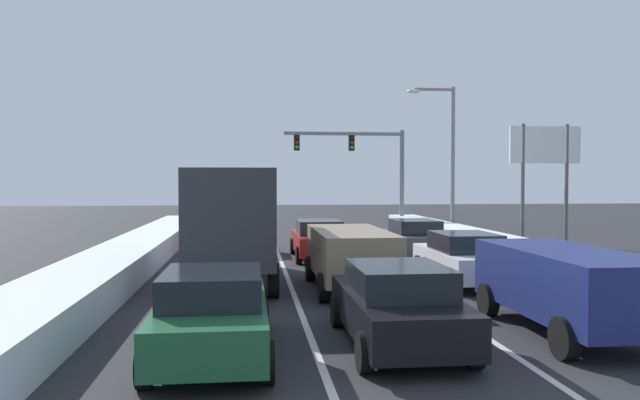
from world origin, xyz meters
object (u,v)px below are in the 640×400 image
(sedan_white_right_lane_second, at_px, (463,258))
(sedan_black_center_lane_nearest, at_px, (397,305))
(sedan_charcoal_right_lane_third, at_px, (414,238))
(suv_navy_right_lane_nearest, at_px, (568,283))
(sedan_maroon_left_lane_third, at_px, (238,234))
(street_lamp_right_mid, at_px, (446,147))
(sedan_red_center_lane_third, at_px, (319,239))
(suv_tan_center_lane_second, at_px, (350,253))
(sedan_green_left_lane_nearest, at_px, (213,313))
(box_truck_left_lane_second, at_px, (232,219))
(roadside_sign_right, at_px, (545,158))
(traffic_light_gantry, at_px, (365,157))

(sedan_white_right_lane_second, distance_m, sedan_black_center_lane_nearest, 7.44)
(sedan_charcoal_right_lane_third, bearing_deg, suv_navy_right_lane_nearest, -90.85)
(sedan_maroon_left_lane_third, bearing_deg, street_lamp_right_mid, 28.64)
(sedan_red_center_lane_third, xyz_separation_m, sedan_maroon_left_lane_third, (-3.16, 2.82, 0.00))
(street_lamp_right_mid, bearing_deg, sedan_maroon_left_lane_third, -151.36)
(suv_navy_right_lane_nearest, distance_m, sedan_white_right_lane_second, 6.04)
(sedan_maroon_left_lane_third, bearing_deg, suv_tan_center_lane_second, -71.43)
(sedan_green_left_lane_nearest, height_order, box_truck_left_lane_second, box_truck_left_lane_second)
(sedan_white_right_lane_second, xyz_separation_m, sedan_green_left_lane_nearest, (-6.90, -6.89, 0.00))
(sedan_black_center_lane_nearest, distance_m, sedan_green_left_lane_nearest, 3.35)
(sedan_green_left_lane_nearest, distance_m, sedan_maroon_left_lane_third, 16.01)
(roadside_sign_right, bearing_deg, sedan_green_left_lane_nearest, -131.94)
(sedan_charcoal_right_lane_third, bearing_deg, sedan_red_center_lane_third, 177.74)
(suv_tan_center_lane_second, xyz_separation_m, traffic_light_gantry, (4.35, 20.92, 3.48))
(suv_tan_center_lane_second, height_order, sedan_green_left_lane_nearest, suv_tan_center_lane_second)
(suv_navy_right_lane_nearest, bearing_deg, sedan_red_center_lane_third, 106.27)
(sedan_black_center_lane_nearest, relative_size, sedan_green_left_lane_nearest, 1.00)
(sedan_red_center_lane_third, distance_m, sedan_maroon_left_lane_third, 4.23)
(box_truck_left_lane_second, bearing_deg, suv_navy_right_lane_nearest, -45.62)
(sedan_white_right_lane_second, bearing_deg, traffic_light_gantry, 87.55)
(sedan_red_center_lane_third, distance_m, box_truck_left_lane_second, 6.38)
(sedan_maroon_left_lane_third, xyz_separation_m, street_lamp_right_mid, (11.19, 6.11, 4.12))
(sedan_black_center_lane_nearest, relative_size, suv_tan_center_lane_second, 0.92)
(sedan_charcoal_right_lane_third, bearing_deg, sedan_white_right_lane_second, -91.58)
(sedan_charcoal_right_lane_third, relative_size, roadside_sign_right, 0.82)
(sedan_green_left_lane_nearest, relative_size, roadside_sign_right, 0.82)
(suv_tan_center_lane_second, relative_size, sedan_red_center_lane_third, 1.09)
(traffic_light_gantry, xyz_separation_m, street_lamp_right_mid, (3.55, -5.04, 0.38))
(sedan_charcoal_right_lane_third, relative_size, suv_tan_center_lane_second, 0.92)
(suv_tan_center_lane_second, distance_m, roadside_sign_right, 13.53)
(sedan_red_center_lane_third, xyz_separation_m, roadside_sign_right, (10.09, 1.70, 3.25))
(suv_navy_right_lane_nearest, bearing_deg, street_lamp_right_mid, 78.23)
(sedan_red_center_lane_third, bearing_deg, street_lamp_right_mid, 48.04)
(roadside_sign_right, bearing_deg, sedan_charcoal_right_lane_third, -163.66)
(sedan_charcoal_right_lane_third, bearing_deg, box_truck_left_lane_second, -142.90)
(sedan_white_right_lane_second, bearing_deg, sedan_red_center_lane_third, 119.82)
(sedan_charcoal_right_lane_third, bearing_deg, sedan_maroon_left_lane_third, 156.83)
(sedan_white_right_lane_second, xyz_separation_m, roadside_sign_right, (6.48, 8.00, 3.25))
(traffic_light_gantry, bearing_deg, sedan_maroon_left_lane_third, -124.40)
(sedan_black_center_lane_nearest, height_order, sedan_green_left_lane_nearest, same)
(sedan_red_center_lane_third, height_order, sedan_maroon_left_lane_third, same)
(sedan_red_center_lane_third, distance_m, sedan_green_left_lane_nearest, 13.59)
(box_truck_left_lane_second, relative_size, traffic_light_gantry, 0.95)
(sedan_black_center_lane_nearest, height_order, sedan_red_center_lane_third, same)
(suv_navy_right_lane_nearest, height_order, sedan_white_right_lane_second, suv_navy_right_lane_nearest)
(box_truck_left_lane_second, height_order, roadside_sign_right, roadside_sign_right)
(box_truck_left_lane_second, bearing_deg, sedan_green_left_lane_nearest, -90.87)
(suv_navy_right_lane_nearest, relative_size, suv_tan_center_lane_second, 1.00)
(suv_tan_center_lane_second, relative_size, box_truck_left_lane_second, 0.68)
(suv_navy_right_lane_nearest, xyz_separation_m, street_lamp_right_mid, (4.43, 21.26, 3.87))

